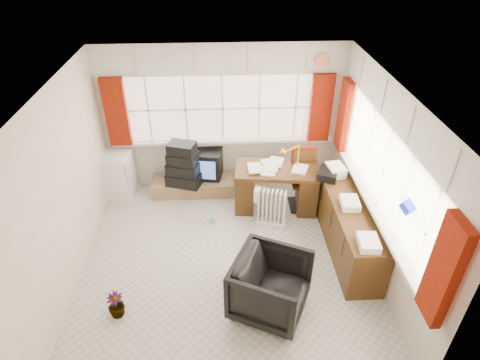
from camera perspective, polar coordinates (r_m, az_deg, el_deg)
The scene contains 20 objects.
ground at distance 5.80m, azimuth -1.82°, elevation -11.30°, with size 4.00×4.00×0.00m, color beige.
room_walls at distance 4.86m, azimuth -2.13°, elevation 1.31°, with size 4.00×4.00×4.00m.
window_back at distance 6.82m, azimuth -2.38°, elevation 6.10°, with size 3.70×0.12×3.60m.
window_right at distance 5.54m, azimuth 18.54°, elevation -3.05°, with size 0.12×3.70×3.60m.
curtains at distance 5.77m, azimuth 6.96°, elevation 6.09°, with size 3.83×3.83×1.15m.
overhead_cabinets at distance 5.51m, azimuth 8.03°, elevation 13.72°, with size 3.98×3.98×0.48m.
desk at distance 6.52m, azimuth 5.14°, elevation -0.85°, with size 1.36×0.78×0.79m.
desk_lamp at distance 6.29m, azimuth 8.36°, elevation 4.12°, with size 0.17×0.16×0.41m.
task_chair at distance 6.62m, azimuth 8.98°, elevation 0.62°, with size 0.42×0.45×1.01m.
office_chair at distance 4.96m, azimuth 4.40°, elevation -14.83°, with size 0.84×0.86×0.78m, color black.
radiator at distance 6.23m, azimuth 4.51°, elevation -4.47°, with size 0.47×0.30×0.65m.
credenza at distance 5.95m, azimuth 15.04°, elevation -6.31°, with size 0.50×2.00×0.85m.
file_tray at distance 6.23m, azimuth 12.43°, elevation 0.90°, with size 0.28×0.36×0.12m, color black.
tv_bench at distance 7.07m, azimuth -6.65°, elevation -0.79°, with size 1.40×0.50×0.25m, color #A57C52.
crt_tv at distance 6.99m, azimuth -4.87°, elevation 2.49°, with size 0.62×0.59×0.50m.
hifi_stack at distance 6.73m, azimuth -8.05°, elevation 2.00°, with size 0.65×0.52×0.78m.
mini_fridge at distance 7.13m, azimuth -16.86°, elevation 0.74°, with size 0.50×0.51×0.79m.
spray_bottle_a at distance 7.05m, azimuth -1.65°, elevation -0.59°, with size 0.10×0.10×0.27m, color silver.
spray_bottle_b at distance 6.37m, azimuth -3.94°, elevation -5.36°, with size 0.09×0.09×0.19m, color #91D8CE.
flower_vase at distance 5.26m, azimuth -17.24°, elevation -16.61°, with size 0.20×0.20×0.36m, color black.
Camera 1 is at (-0.03, -4.11, 4.10)m, focal length 30.00 mm.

